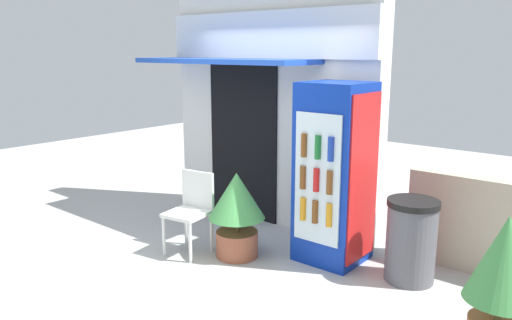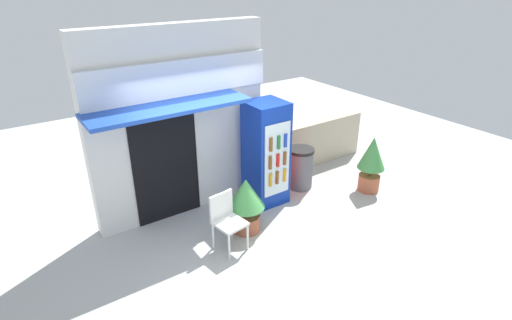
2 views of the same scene
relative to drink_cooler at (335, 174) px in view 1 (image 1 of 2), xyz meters
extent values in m
plane|color=#B2B2AD|center=(-1.07, -0.92, -0.96)|extent=(16.00, 16.00, 0.00)
cube|color=silver|center=(-1.34, 0.63, 0.65)|extent=(3.11, 0.26, 3.22)
cube|color=white|center=(-1.34, 0.47, 1.45)|extent=(3.11, 0.08, 0.57)
cube|color=#1E47B2|center=(-1.71, 0.12, 1.14)|extent=(2.46, 0.77, 0.06)
cube|color=black|center=(-1.71, 0.49, 0.07)|extent=(1.13, 0.03, 2.05)
cube|color=#0C2D9E|center=(-0.01, 0.01, 0.00)|extent=(0.66, 0.65, 1.91)
cube|color=silver|center=(-0.01, -0.33, 0.00)|extent=(0.53, 0.02, 1.34)
cube|color=red|center=(0.33, 0.01, 0.00)|extent=(0.02, 0.58, 1.72)
cylinder|color=orange|center=(-0.16, -0.34, -0.33)|extent=(0.06, 0.06, 0.24)
cylinder|color=brown|center=(-0.01, -0.34, -0.33)|extent=(0.06, 0.06, 0.24)
cylinder|color=orange|center=(0.15, -0.34, -0.33)|extent=(0.06, 0.06, 0.24)
cylinder|color=brown|center=(-0.17, -0.34, 0.00)|extent=(0.06, 0.06, 0.24)
cylinder|color=red|center=(-0.01, -0.34, 0.00)|extent=(0.06, 0.06, 0.24)
cylinder|color=brown|center=(0.15, -0.34, 0.00)|extent=(0.06, 0.06, 0.24)
cylinder|color=brown|center=(-0.16, -0.34, 0.33)|extent=(0.06, 0.06, 0.24)
cylinder|color=#196B2D|center=(0.00, -0.34, 0.33)|extent=(0.06, 0.06, 0.24)
cylinder|color=#1938A5|center=(0.15, -0.34, 0.33)|extent=(0.06, 0.06, 0.24)
cylinder|color=silver|center=(-1.48, -1.11, -0.73)|extent=(0.04, 0.04, 0.44)
cylinder|color=silver|center=(-1.11, -1.06, -0.73)|extent=(0.04, 0.04, 0.44)
cylinder|color=silver|center=(-1.53, -0.73, -0.73)|extent=(0.04, 0.04, 0.44)
cylinder|color=silver|center=(-1.17, -0.68, -0.73)|extent=(0.04, 0.04, 0.44)
cube|color=silver|center=(-1.32, -0.89, -0.49)|extent=(0.48, 0.50, 0.04)
cube|color=silver|center=(-1.35, -0.70, -0.26)|extent=(0.42, 0.10, 0.42)
cylinder|color=#995138|center=(-0.85, -0.61, -0.81)|extent=(0.46, 0.46, 0.29)
cylinder|color=brown|center=(-0.85, -0.61, -0.59)|extent=(0.05, 0.05, 0.16)
cone|color=#47994C|center=(-0.85, -0.61, -0.26)|extent=(0.62, 0.62, 0.50)
cylinder|color=brown|center=(1.88, -0.84, -0.55)|extent=(0.05, 0.05, 0.16)
cone|color=#47994C|center=(1.88, -0.84, -0.15)|extent=(0.53, 0.53, 0.63)
cylinder|color=#595960|center=(0.86, 0.03, -0.57)|extent=(0.48, 0.48, 0.76)
cylinder|color=black|center=(0.86, 0.03, -0.16)|extent=(0.50, 0.50, 0.06)
camera|label=1|loc=(2.61, -4.47, 1.27)|focal=35.11mm
camera|label=2|loc=(-3.92, -5.36, 2.98)|focal=28.46mm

